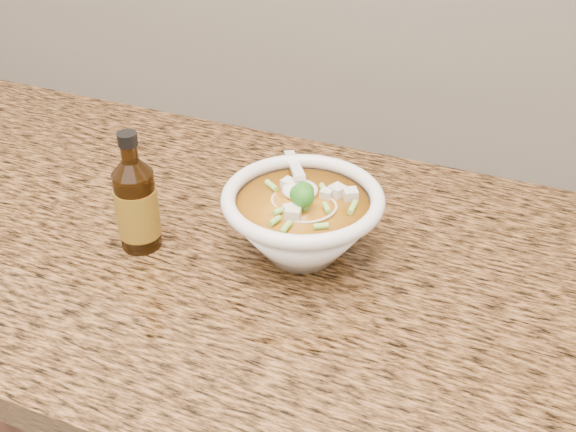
% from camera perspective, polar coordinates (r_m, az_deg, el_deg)
% --- Properties ---
extents(counter_slab, '(4.00, 0.68, 0.04)m').
position_cam_1_polar(counter_slab, '(0.99, -4.90, -2.72)').
color(counter_slab, brown).
rests_on(counter_slab, cabinet).
extents(soup_bowl, '(0.21, 0.22, 0.11)m').
position_cam_1_polar(soup_bowl, '(0.92, 1.16, -0.50)').
color(soup_bowl, white).
rests_on(soup_bowl, counter_slab).
extents(hot_sauce_bottle, '(0.07, 0.07, 0.17)m').
position_cam_1_polar(hot_sauce_bottle, '(0.95, -11.87, 0.86)').
color(hot_sauce_bottle, '#341B07').
rests_on(hot_sauce_bottle, counter_slab).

